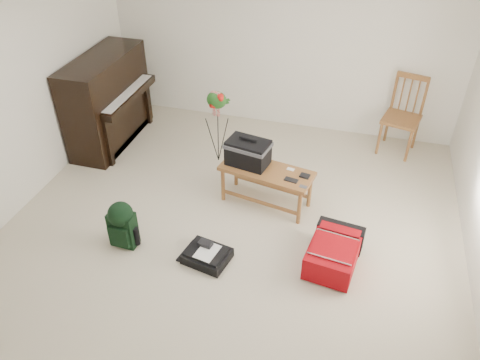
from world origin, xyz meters
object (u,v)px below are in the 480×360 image
(piano, at_px, (108,102))
(dining_chair, at_px, (402,116))
(green_backpack, at_px, (122,223))
(bench, at_px, (253,159))
(red_suitcase, at_px, (334,249))
(flower_stand, at_px, (217,127))
(black_duffel, at_px, (207,255))

(piano, distance_m, dining_chair, 4.02)
(green_backpack, bearing_deg, bench, 46.76)
(piano, bearing_deg, red_suitcase, -25.11)
(flower_stand, bearing_deg, piano, -169.57)
(green_backpack, distance_m, flower_stand, 1.90)
(green_backpack, bearing_deg, dining_chair, 46.93)
(red_suitcase, relative_size, black_duffel, 1.49)
(piano, relative_size, dining_chair, 1.40)
(black_duffel, height_order, green_backpack, green_backpack)
(green_backpack, bearing_deg, flower_stand, 77.62)
(red_suitcase, bearing_deg, black_duffel, -157.01)
(dining_chair, xyz_separation_m, black_duffel, (-1.85, -2.75, -0.45))
(bench, relative_size, red_suitcase, 1.50)
(bench, height_order, flower_stand, flower_stand)
(red_suitcase, xyz_separation_m, green_backpack, (-2.19, -0.36, 0.14))
(black_duffel, relative_size, green_backpack, 0.93)
(bench, bearing_deg, dining_chair, 55.81)
(piano, height_order, green_backpack, piano)
(black_duffel, bearing_deg, green_backpack, -168.06)
(red_suitcase, bearing_deg, dining_chair, 83.85)
(piano, distance_m, green_backpack, 2.27)
(red_suitcase, bearing_deg, piano, 162.40)
(piano, bearing_deg, green_backpack, -59.16)
(dining_chair, height_order, green_backpack, dining_chair)
(red_suitcase, xyz_separation_m, black_duffel, (-1.26, -0.35, -0.09))
(piano, height_order, black_duffel, piano)
(red_suitcase, bearing_deg, green_backpack, -163.07)
(dining_chair, bearing_deg, green_backpack, -121.02)
(bench, distance_m, green_backpack, 1.61)
(bench, height_order, red_suitcase, bench)
(bench, bearing_deg, red_suitcase, -24.48)
(piano, xyz_separation_m, dining_chair, (3.93, 0.84, -0.08))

